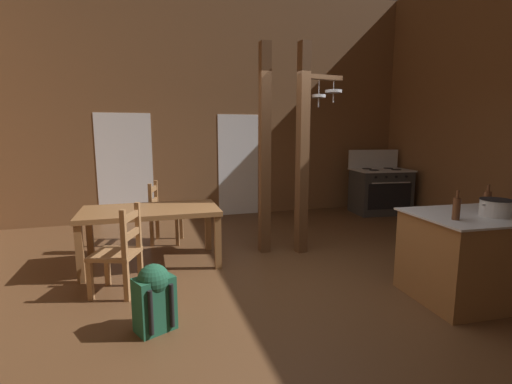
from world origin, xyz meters
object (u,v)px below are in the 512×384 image
(ladderback_chair_by_post, at_px, (163,214))
(bottle_tall_on_counter, at_px, (487,201))
(stove_range, at_px, (380,190))
(kitchen_island, at_px, (509,253))
(stockpot_on_counter, at_px, (496,208))
(bottle_short_on_counter, at_px, (456,208))
(backpack, at_px, (154,296))
(ladderback_chair_near_window, at_px, (120,252))
(dining_table, at_px, (151,215))

(ladderback_chair_by_post, xyz_separation_m, bottle_tall_on_counter, (3.12, -2.86, 0.55))
(stove_range, bearing_deg, kitchen_island, -106.57)
(stove_range, bearing_deg, stockpot_on_counter, -111.04)
(kitchen_island, distance_m, bottle_short_on_counter, 1.02)
(kitchen_island, height_order, ladderback_chair_by_post, ladderback_chair_by_post)
(backpack, relative_size, bottle_tall_on_counter, 2.11)
(ladderback_chair_near_window, bearing_deg, dining_table, 66.79)
(backpack, distance_m, bottle_tall_on_counter, 3.43)
(stove_range, relative_size, bottle_short_on_counter, 4.70)
(dining_table, relative_size, stockpot_on_counter, 4.75)
(stove_range, distance_m, ladderback_chair_near_window, 5.66)
(ladderback_chair_near_window, xyz_separation_m, backpack, (0.31, -0.88, -0.14))
(dining_table, xyz_separation_m, ladderback_chair_by_post, (0.20, 0.95, -0.20))
(backpack, bearing_deg, stove_range, 36.09)
(bottle_tall_on_counter, bearing_deg, stockpot_on_counter, -119.04)
(stockpot_on_counter, bearing_deg, kitchen_island, 13.90)
(kitchen_island, bearing_deg, ladderback_chair_by_post, 138.79)
(stockpot_on_counter, xyz_separation_m, bottle_tall_on_counter, (0.10, 0.19, 0.03))
(ladderback_chair_near_window, height_order, ladderback_chair_by_post, same)
(backpack, relative_size, bottle_short_on_counter, 2.12)
(ladderback_chair_by_post, bearing_deg, backpack, -94.90)
(dining_table, relative_size, ladderback_chair_near_window, 1.80)
(ladderback_chair_near_window, xyz_separation_m, stockpot_on_counter, (3.56, -1.30, 0.52))
(kitchen_island, xyz_separation_m, ladderback_chair_near_window, (-3.92, 1.21, 0.01))
(kitchen_island, bearing_deg, dining_table, 150.67)
(dining_table, height_order, backpack, dining_table)
(bottle_tall_on_counter, bearing_deg, kitchen_island, -20.79)
(kitchen_island, height_order, stove_range, stove_range)
(dining_table, height_order, bottle_tall_on_counter, bottle_tall_on_counter)
(stockpot_on_counter, bearing_deg, stove_range, 68.96)
(dining_table, xyz_separation_m, bottle_short_on_counter, (2.73, -2.11, 0.35))
(dining_table, bearing_deg, ladderback_chair_near_window, -113.21)
(stove_range, bearing_deg, backpack, -143.91)
(ladderback_chair_by_post, distance_m, bottle_tall_on_counter, 4.27)
(dining_table, height_order, stockpot_on_counter, stockpot_on_counter)
(bottle_tall_on_counter, bearing_deg, bottle_short_on_counter, -162.00)
(dining_table, bearing_deg, stove_range, 20.63)
(ladderback_chair_near_window, relative_size, bottle_short_on_counter, 3.38)
(dining_table, distance_m, ladderback_chair_near_window, 0.89)
(backpack, height_order, stockpot_on_counter, stockpot_on_counter)
(kitchen_island, distance_m, dining_table, 4.11)
(ladderback_chair_by_post, height_order, bottle_tall_on_counter, bottle_tall_on_counter)
(kitchen_island, distance_m, ladderback_chair_by_post, 4.50)
(stove_range, xyz_separation_m, bottle_tall_on_counter, (-1.38, -3.68, 0.52))
(stove_range, distance_m, bottle_tall_on_counter, 3.97)
(ladderback_chair_near_window, distance_m, bottle_short_on_counter, 3.38)
(kitchen_island, height_order, backpack, kitchen_island)
(bottle_short_on_counter, bearing_deg, kitchen_island, 6.34)
(bottle_short_on_counter, bearing_deg, backpack, 171.18)
(ladderback_chair_near_window, bearing_deg, bottle_short_on_counter, -23.12)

